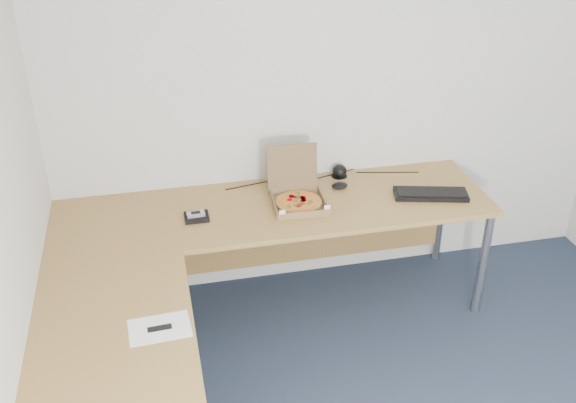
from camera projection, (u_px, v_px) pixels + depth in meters
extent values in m
cube|color=#A87D40|center=(275.00, 208.00, 3.76)|extent=(2.50, 0.70, 0.03)
cube|color=#A87D40|center=(112.00, 365.00, 2.65)|extent=(0.70, 1.50, 0.03)
cylinder|color=gray|center=(441.00, 214.00, 4.43)|extent=(0.05, 0.05, 0.70)
cube|color=olive|center=(299.00, 205.00, 3.76)|extent=(0.29, 0.29, 0.01)
cube|color=olive|center=(292.00, 169.00, 3.83)|extent=(0.29, 0.06, 0.29)
cylinder|color=#BC8E41|center=(299.00, 203.00, 3.75)|extent=(0.26, 0.26, 0.02)
cylinder|color=red|center=(299.00, 201.00, 3.74)|extent=(0.23, 0.23, 0.00)
cylinder|color=white|center=(304.00, 176.00, 3.96)|extent=(0.06, 0.06, 0.11)
cube|color=black|center=(431.00, 194.00, 3.85)|extent=(0.45, 0.25, 0.03)
ellipsoid|color=black|center=(340.00, 186.00, 3.94)|extent=(0.11, 0.08, 0.04)
cube|color=black|center=(197.00, 217.00, 3.63)|extent=(0.13, 0.11, 0.02)
cube|color=#B2B5BA|center=(196.00, 214.00, 3.61)|extent=(0.10, 0.06, 0.02)
cube|color=white|center=(160.00, 328.00, 2.83)|extent=(0.27, 0.20, 0.00)
ellipsoid|color=black|center=(340.00, 170.00, 4.06)|extent=(0.10, 0.10, 0.08)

